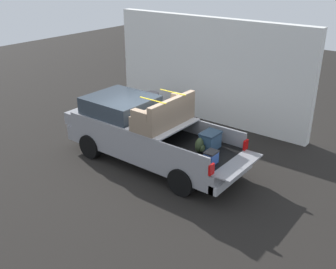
# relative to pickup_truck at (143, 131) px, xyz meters

# --- Properties ---
(ground_plane) EXTENTS (40.00, 40.00, 0.00)m
(ground_plane) POSITION_rel_pickup_truck_xyz_m (-0.36, 0.00, -0.95)
(ground_plane) COLOR black
(pickup_truck) EXTENTS (6.05, 2.06, 2.23)m
(pickup_truck) POSITION_rel_pickup_truck_xyz_m (0.00, 0.00, 0.00)
(pickup_truck) COLOR gray
(pickup_truck) RESTS_ON ground_plane
(building_facade) EXTENTS (8.08, 0.36, 3.85)m
(building_facade) POSITION_rel_pickup_truck_xyz_m (0.38, -4.14, 0.97)
(building_facade) COLOR white
(building_facade) RESTS_ON ground_plane
(trash_can) EXTENTS (0.60, 0.60, 0.98)m
(trash_can) POSITION_rel_pickup_truck_xyz_m (2.15, -2.94, -0.45)
(trash_can) COLOR #2D2D33
(trash_can) RESTS_ON ground_plane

